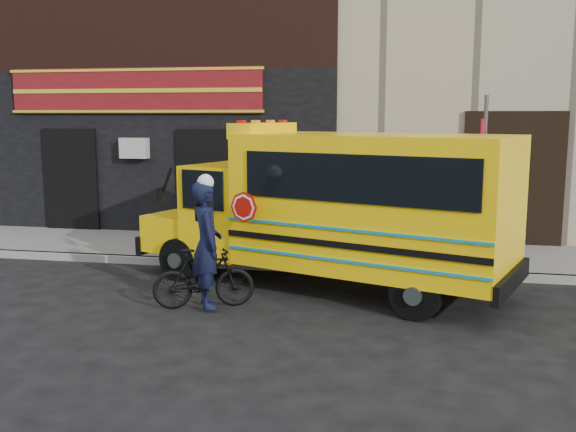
# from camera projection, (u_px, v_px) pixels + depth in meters

# --- Properties ---
(ground) EXTENTS (120.00, 120.00, 0.00)m
(ground) POSITION_uv_depth(u_px,v_px,m) (294.00, 311.00, 10.13)
(ground) COLOR black
(ground) RESTS_ON ground
(curb) EXTENTS (40.00, 0.20, 0.15)m
(curb) POSITION_uv_depth(u_px,v_px,m) (318.00, 268.00, 12.64)
(curb) COLOR gray
(curb) RESTS_ON ground
(sidewalk) EXTENTS (40.00, 3.00, 0.15)m
(sidewalk) POSITION_uv_depth(u_px,v_px,m) (328.00, 252.00, 14.10)
(sidewalk) COLOR #63625D
(sidewalk) RESTS_ON ground
(building) EXTENTS (20.00, 10.70, 12.00)m
(building) POSITION_uv_depth(u_px,v_px,m) (356.00, 12.00, 19.32)
(building) COLOR tan
(building) RESTS_ON sidewalk
(school_bus) EXTENTS (7.21, 4.32, 2.92)m
(school_bus) POSITION_uv_depth(u_px,v_px,m) (339.00, 205.00, 11.18)
(school_bus) COLOR black
(school_bus) RESTS_ON ground
(sign_pole) EXTENTS (0.14, 0.28, 3.42)m
(sign_pole) POSITION_uv_depth(u_px,v_px,m) (483.00, 180.00, 11.87)
(sign_pole) COLOR #434C47
(sign_pole) RESTS_ON ground
(bicycle) EXTENTS (1.67, 1.00, 0.97)m
(bicycle) POSITION_uv_depth(u_px,v_px,m) (204.00, 278.00, 10.24)
(bicycle) COLOR black
(bicycle) RESTS_ON ground
(cyclist) EXTENTS (0.76, 0.87, 2.00)m
(cyclist) POSITION_uv_depth(u_px,v_px,m) (207.00, 248.00, 10.08)
(cyclist) COLOR black
(cyclist) RESTS_ON ground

